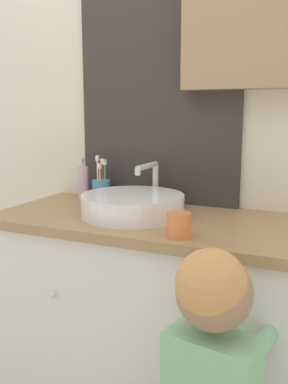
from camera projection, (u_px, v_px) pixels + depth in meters
name	position (u px, v px, depth m)	size (l,w,h in m)	color
wall_back	(188.00, 99.00, 1.73)	(3.20, 0.18, 2.50)	beige
vanity_counter	(154.00, 326.00, 1.63)	(1.18, 0.55, 0.86)	silver
sink_basin	(133.00, 204.00, 1.56)	(0.38, 0.42, 0.18)	white
toothbrush_holder	(101.00, 189.00, 1.83)	(0.08, 0.08, 0.19)	#4C93C6
soap_dispenser	(83.00, 183.00, 1.85)	(0.04, 0.04, 0.18)	#CCA3BC
drinking_cup	(179.00, 225.00, 1.30)	(0.08, 0.08, 0.08)	orange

